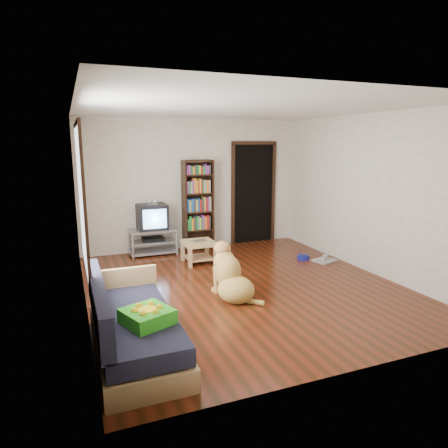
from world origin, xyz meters
name	(u,v)px	position (x,y,z in m)	size (l,w,h in m)	color
ground	(243,286)	(0.00, 0.00, 0.00)	(5.00, 5.00, 0.00)	#561D0E
ceiling	(245,108)	(0.00, 0.00, 2.60)	(5.00, 5.00, 0.00)	white
wall_back	(193,185)	(0.00, 2.50, 1.30)	(4.50, 4.50, 0.00)	silver
wall_front	(361,238)	(0.00, -2.50, 1.30)	(4.50, 4.50, 0.00)	silver
wall_left	(80,210)	(-2.25, 0.00, 1.30)	(5.00, 5.00, 0.00)	silver
wall_right	(368,194)	(2.25, 0.00, 1.30)	(5.00, 5.00, 0.00)	silver
green_cushion	(147,316)	(-1.75, -1.64, 0.49)	(0.42, 0.42, 0.14)	green
laptop	(199,241)	(-0.25, 1.34, 0.41)	(0.29, 0.18, 0.02)	silver
dog_bowl	(303,257)	(1.62, 0.87, 0.04)	(0.22, 0.22, 0.08)	navy
grey_rag	(325,260)	(1.92, 0.62, 0.01)	(0.40, 0.32, 0.03)	#969696
window	(82,199)	(-2.23, -0.50, 1.50)	(0.03, 1.46, 1.70)	white
doorway	(253,191)	(1.35, 2.48, 1.12)	(1.03, 0.05, 2.19)	black
tv_stand	(153,241)	(-0.90, 2.25, 0.27)	(0.90, 0.45, 0.50)	#99999E
crt_tv	(152,216)	(-0.90, 2.27, 0.74)	(0.55, 0.52, 0.58)	black
bookshelf	(198,200)	(0.05, 2.34, 1.00)	(0.60, 0.30, 1.80)	black
sofa	(131,329)	(-1.87, -1.38, 0.26)	(0.80, 1.80, 0.80)	tan
coffee_table	(199,248)	(-0.25, 1.37, 0.28)	(0.55, 0.55, 0.40)	tan
dog	(231,277)	(-0.35, -0.36, 0.29)	(0.59, 0.92, 0.80)	gold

